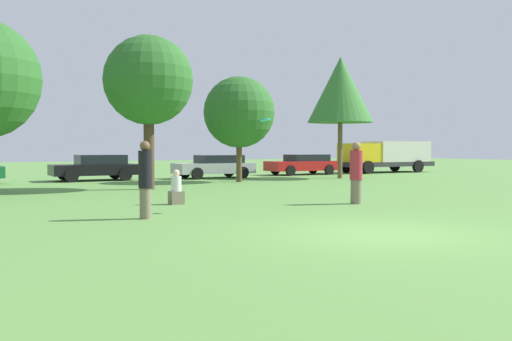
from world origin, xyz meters
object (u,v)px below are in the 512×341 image
tree_4 (340,90)px  delivery_truck_yellow (385,155)px  tree_2 (148,81)px  parked_car_black (96,167)px  parked_car_silver (215,166)px  person_catcher (356,173)px  parked_car_red (303,164)px  tree_3 (239,112)px  frisbee (265,120)px  bystander_sitting (176,190)px  person_thrower (145,179)px

tree_4 → delivery_truck_yellow: tree_4 is taller
tree_2 → parked_car_black: bearing=91.7°
parked_car_silver → delivery_truck_yellow: (12.71, 0.45, 0.53)m
person_catcher → tree_4: 14.23m
parked_car_silver → parked_car_red: (6.29, 0.70, -0.00)m
tree_3 → tree_4: bearing=0.7°
person_catcher → frisbee: (-3.26, -0.28, 1.43)m
tree_3 → parked_car_red: 8.50m
tree_3 → delivery_truck_yellow: size_ratio=0.73×
tree_2 → bystander_sitting: bearing=-102.7°
frisbee → parked_car_black: size_ratio=0.06×
bystander_sitting → parked_car_silver: parked_car_silver is taller
tree_2 → parked_car_red: bearing=29.0°
delivery_truck_yellow → parked_car_red: bearing=-0.8°
person_thrower → parked_car_black: 15.89m
parked_car_red → delivery_truck_yellow: (6.43, -0.25, 0.53)m
parked_car_black → delivery_truck_yellow: (18.80, -0.50, 0.50)m
tree_3 → delivery_truck_yellow: tree_3 is taller
tree_4 → parked_car_silver: bearing=147.8°
bystander_sitting → parked_car_silver: size_ratio=0.23×
tree_3 → delivery_truck_yellow: (13.25, 4.07, -2.13)m
frisbee → person_catcher: bearing=4.9°
bystander_sitting → person_thrower: bearing=-124.9°
bystander_sitting → tree_3: (6.67, 8.33, 2.89)m
person_catcher → tree_4: bearing=-129.0°
person_thrower → parked_car_red: (15.37, 15.35, -0.27)m
parked_car_black → delivery_truck_yellow: bearing=179.9°
tree_3 → tree_4: (6.18, 0.07, 1.39)m
parked_car_black → parked_car_red: bearing=-179.7°
person_thrower → tree_4: bearing=35.3°
delivery_truck_yellow → bystander_sitting: bearing=33.4°
parked_car_red → tree_4: bearing=82.8°
person_catcher → bystander_sitting: bearing=-30.5°
parked_car_silver → person_catcher: bearing=81.0°
person_thrower → person_catcher: bearing=-0.0°
bystander_sitting → tree_4: 15.94m
tree_2 → parked_car_silver: size_ratio=1.38×
tree_4 → frisbee: bearing=-135.9°
bystander_sitting → parked_car_silver: 13.97m
delivery_truck_yellow → parked_car_black: bearing=-0.1°
parked_car_red → parked_car_silver: bearing=7.8°
person_catcher → tree_2: tree_2 is taller
parked_car_black → bystander_sitting: bearing=86.5°
frisbee → parked_car_black: (-0.16, 15.69, -1.66)m
person_thrower → delivery_truck_yellow: 26.52m
person_catcher → person_thrower: bearing=-0.0°
delivery_truck_yellow → tree_3: bearing=18.5°
frisbee → parked_car_silver: 15.98m
tree_3 → parked_car_black: tree_3 is taller
frisbee → tree_2: 8.90m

